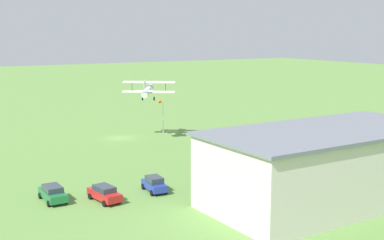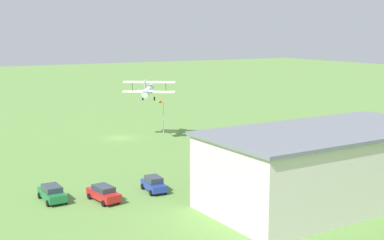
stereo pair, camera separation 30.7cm
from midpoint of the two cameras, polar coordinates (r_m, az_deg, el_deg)
ground_plane at (r=89.04m, az=-7.65°, el=-1.94°), size 400.00×400.00×0.00m
hangar at (r=56.62m, az=14.41°, el=-4.75°), size 26.70×13.74×7.72m
biplane at (r=86.56m, az=-4.61°, el=3.25°), size 8.10×7.43×3.66m
car_yellow at (r=73.70m, az=14.65°, el=-3.92°), size 2.30×4.54×1.54m
car_blue at (r=59.20m, az=-3.98°, el=-6.85°), size 2.15×4.07×1.71m
car_red at (r=56.54m, az=-9.30°, el=-7.75°), size 2.49×4.70×1.66m
car_green at (r=57.72m, az=-14.63°, el=-7.58°), size 2.16×4.61×1.66m
person_near_hangar_door at (r=64.72m, az=1.33°, el=-5.51°), size 0.54×0.54×1.52m
person_watching_takeoff at (r=68.49m, az=2.64°, el=-4.65°), size 0.49×0.49×1.59m
person_by_parked_cars at (r=70.59m, az=4.22°, el=-4.19°), size 0.40×0.40×1.69m
person_beside_truck at (r=75.87m, az=12.33°, el=-3.45°), size 0.50×0.50×1.61m
person_at_fence_line at (r=73.08m, az=9.55°, el=-3.78°), size 0.51×0.51×1.78m
windsock at (r=91.60m, az=-3.33°, el=1.69°), size 1.37×1.41×5.80m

